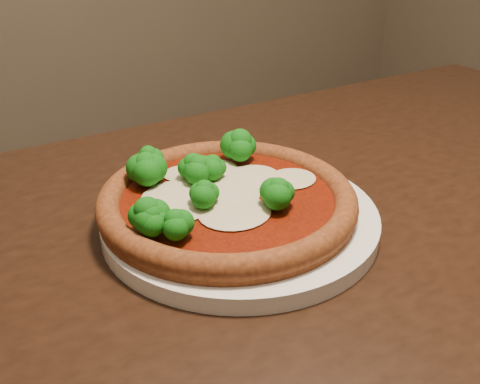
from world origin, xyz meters
TOP-DOWN VIEW (x-y plane):
  - dining_table at (-0.10, 0.10)m, footprint 1.36×0.87m
  - plate at (-0.18, 0.18)m, footprint 0.29×0.29m
  - pizza at (-0.20, 0.19)m, footprint 0.27×0.27m

SIDE VIEW (x-z plane):
  - dining_table at x=-0.10m, z-range 0.28..1.03m
  - plate at x=-0.18m, z-range 0.75..0.77m
  - pizza at x=-0.20m, z-range 0.75..0.81m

